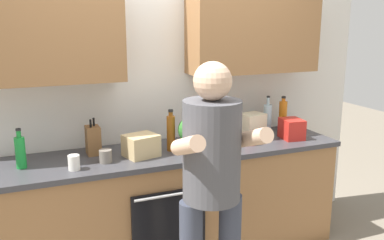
{
  "coord_description": "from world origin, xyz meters",
  "views": [
    {
      "loc": [
        -1.01,
        -2.96,
        1.89
      ],
      "look_at": [
        0.17,
        -0.1,
        1.15
      ],
      "focal_mm": 39.54,
      "sensor_mm": 36.0,
      "label": 1
    }
  ],
  "objects_px": {
    "bottle_juice": "(283,116)",
    "grocery_bag_rice": "(252,126)",
    "grocery_bag_crisps": "(292,129)",
    "cup_stoneware": "(106,156)",
    "cup_coffee": "(74,163)",
    "person_standing": "(212,178)",
    "cup_ceramic": "(251,139)",
    "knife_block": "(93,140)",
    "grocery_bag_bread": "(141,146)",
    "bottle_hotsauce": "(217,132)",
    "potted_herb": "(191,133)",
    "bottle_syrup": "(171,132)",
    "bottle_water": "(267,118)",
    "bottle_soda": "(20,152)"
  },
  "relations": [
    {
      "from": "bottle_syrup",
      "to": "potted_herb",
      "type": "height_order",
      "value": "bottle_syrup"
    },
    {
      "from": "cup_ceramic",
      "to": "grocery_bag_crisps",
      "type": "relative_size",
      "value": 0.49
    },
    {
      "from": "bottle_juice",
      "to": "grocery_bag_bread",
      "type": "distance_m",
      "value": 1.4
    },
    {
      "from": "bottle_juice",
      "to": "bottle_water",
      "type": "bearing_deg",
      "value": -179.78
    },
    {
      "from": "bottle_hotsauce",
      "to": "bottle_juice",
      "type": "height_order",
      "value": "bottle_juice"
    },
    {
      "from": "grocery_bag_crisps",
      "to": "cup_stoneware",
      "type": "bearing_deg",
      "value": -179.44
    },
    {
      "from": "person_standing",
      "to": "cup_coffee",
      "type": "height_order",
      "value": "person_standing"
    },
    {
      "from": "bottle_juice",
      "to": "grocery_bag_rice",
      "type": "xyz_separation_m",
      "value": [
        -0.37,
        -0.08,
        -0.04
      ]
    },
    {
      "from": "bottle_soda",
      "to": "knife_block",
      "type": "distance_m",
      "value": 0.52
    },
    {
      "from": "cup_stoneware",
      "to": "cup_coffee",
      "type": "xyz_separation_m",
      "value": [
        -0.23,
        -0.07,
        0.0
      ]
    },
    {
      "from": "bottle_juice",
      "to": "knife_block",
      "type": "xyz_separation_m",
      "value": [
        -1.7,
        -0.03,
        -0.03
      ]
    },
    {
      "from": "bottle_juice",
      "to": "grocery_bag_rice",
      "type": "bearing_deg",
      "value": -167.13
    },
    {
      "from": "grocery_bag_bread",
      "to": "person_standing",
      "type": "bearing_deg",
      "value": -75.64
    },
    {
      "from": "cup_stoneware",
      "to": "grocery_bag_rice",
      "type": "distance_m",
      "value": 1.3
    },
    {
      "from": "bottle_hotsauce",
      "to": "person_standing",
      "type": "bearing_deg",
      "value": -117.62
    },
    {
      "from": "grocery_bag_bread",
      "to": "potted_herb",
      "type": "bearing_deg",
      "value": -5.53
    },
    {
      "from": "bottle_hotsauce",
      "to": "potted_herb",
      "type": "distance_m",
      "value": 0.27
    },
    {
      "from": "bottle_syrup",
      "to": "grocery_bag_crisps",
      "type": "height_order",
      "value": "bottle_syrup"
    },
    {
      "from": "knife_block",
      "to": "grocery_bag_bread",
      "type": "relative_size",
      "value": 1.19
    },
    {
      "from": "cup_coffee",
      "to": "grocery_bag_rice",
      "type": "bearing_deg",
      "value": 9.11
    },
    {
      "from": "person_standing",
      "to": "grocery_bag_bread",
      "type": "bearing_deg",
      "value": 104.36
    },
    {
      "from": "bottle_hotsauce",
      "to": "grocery_bag_bread",
      "type": "xyz_separation_m",
      "value": [
        -0.64,
        -0.03,
        -0.03
      ]
    },
    {
      "from": "person_standing",
      "to": "cup_coffee",
      "type": "bearing_deg",
      "value": 135.83
    },
    {
      "from": "cup_coffee",
      "to": "grocery_bag_rice",
      "type": "height_order",
      "value": "grocery_bag_rice"
    },
    {
      "from": "grocery_bag_rice",
      "to": "potted_herb",
      "type": "bearing_deg",
      "value": -165.27
    },
    {
      "from": "cup_stoneware",
      "to": "cup_coffee",
      "type": "distance_m",
      "value": 0.24
    },
    {
      "from": "potted_herb",
      "to": "bottle_syrup",
      "type": "bearing_deg",
      "value": 148.68
    },
    {
      "from": "knife_block",
      "to": "grocery_bag_bread",
      "type": "distance_m",
      "value": 0.37
    },
    {
      "from": "bottle_water",
      "to": "cup_ceramic",
      "type": "relative_size",
      "value": 3.35
    },
    {
      "from": "cup_ceramic",
      "to": "grocery_bag_rice",
      "type": "xyz_separation_m",
      "value": [
        0.11,
        0.18,
        0.06
      ]
    },
    {
      "from": "grocery_bag_crisps",
      "to": "grocery_bag_bread",
      "type": "bearing_deg",
      "value": 178.72
    },
    {
      "from": "cup_ceramic",
      "to": "grocery_bag_crisps",
      "type": "height_order",
      "value": "grocery_bag_crisps"
    },
    {
      "from": "person_standing",
      "to": "grocery_bag_bread",
      "type": "distance_m",
      "value": 0.82
    },
    {
      "from": "bottle_juice",
      "to": "grocery_bag_rice",
      "type": "relative_size",
      "value": 1.52
    },
    {
      "from": "person_standing",
      "to": "grocery_bag_rice",
      "type": "xyz_separation_m",
      "value": [
        0.81,
        0.93,
        0.02
      ]
    },
    {
      "from": "person_standing",
      "to": "grocery_bag_bread",
      "type": "xyz_separation_m",
      "value": [
        -0.2,
        0.8,
        -0.0
      ]
    },
    {
      "from": "bottle_juice",
      "to": "potted_herb",
      "type": "xyz_separation_m",
      "value": [
        -1.0,
        -0.25,
        0.01
      ]
    },
    {
      "from": "person_standing",
      "to": "bottle_syrup",
      "type": "relative_size",
      "value": 5.15
    },
    {
      "from": "cup_coffee",
      "to": "grocery_bag_bread",
      "type": "xyz_separation_m",
      "value": [
        0.5,
        0.11,
        0.03
      ]
    },
    {
      "from": "bottle_water",
      "to": "cup_ceramic",
      "type": "height_order",
      "value": "bottle_water"
    },
    {
      "from": "bottle_soda",
      "to": "bottle_juice",
      "type": "height_order",
      "value": "bottle_juice"
    },
    {
      "from": "potted_herb",
      "to": "grocery_bag_crisps",
      "type": "bearing_deg",
      "value": 0.49
    },
    {
      "from": "person_standing",
      "to": "cup_ceramic",
      "type": "bearing_deg",
      "value": 46.88
    },
    {
      "from": "grocery_bag_rice",
      "to": "grocery_bag_bread",
      "type": "bearing_deg",
      "value": -172.78
    },
    {
      "from": "grocery_bag_crisps",
      "to": "grocery_bag_rice",
      "type": "xyz_separation_m",
      "value": [
        -0.3,
        0.16,
        0.02
      ]
    },
    {
      "from": "bottle_water",
      "to": "grocery_bag_rice",
      "type": "xyz_separation_m",
      "value": [
        -0.21,
        -0.08,
        -0.03
      ]
    },
    {
      "from": "bottle_hotsauce",
      "to": "cup_coffee",
      "type": "distance_m",
      "value": 1.15
    },
    {
      "from": "bottle_juice",
      "to": "cup_ceramic",
      "type": "relative_size",
      "value": 3.21
    },
    {
      "from": "bottle_soda",
      "to": "knife_block",
      "type": "height_order",
      "value": "bottle_soda"
    },
    {
      "from": "bottle_water",
      "to": "cup_coffee",
      "type": "height_order",
      "value": "bottle_water"
    }
  ]
}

